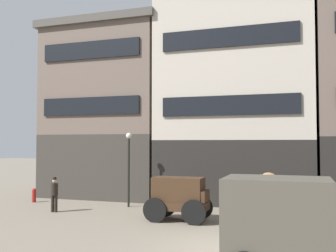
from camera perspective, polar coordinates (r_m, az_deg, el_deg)
name	(u,v)px	position (r m, az deg, el deg)	size (l,w,h in m)	color
ground_plane	(224,248)	(13.74, 8.28, -17.54)	(120.00, 120.00, 0.00)	slate
building_far_left	(111,110)	(26.81, -8.51, 2.41)	(8.36, 6.19, 11.61)	#38332D
building_center_left	(235,74)	(24.51, 10.01, 7.63)	(9.55, 6.19, 15.64)	black
cargo_wagon	(179,196)	(17.81, 1.71, -10.32)	(2.91, 1.52, 1.98)	#3D2819
draft_horse	(245,196)	(17.21, 11.34, -10.13)	(2.34, 0.61, 2.30)	#937047
delivery_truck_near	(300,224)	(11.04, 19.09, -13.59)	(4.38, 2.19, 2.62)	#7A6B4C
pedestrian_officer	(54,193)	(20.86, -16.56, -9.52)	(0.46, 0.46, 1.79)	black
streetlamp_curbside	(129,159)	(21.58, -5.87, -4.87)	(0.32, 0.32, 4.12)	black
fire_hydrant_curbside	(34,195)	(24.69, -19.32, -9.67)	(0.24, 0.24, 0.83)	maroon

